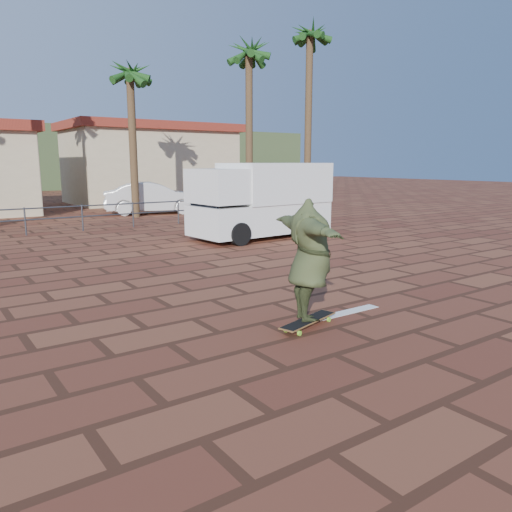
{
  "coord_description": "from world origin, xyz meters",
  "views": [
    {
      "loc": [
        -5.39,
        -7.14,
        2.58
      ],
      "look_at": [
        0.02,
        0.58,
        0.8
      ],
      "focal_mm": 35.0,
      "sensor_mm": 36.0,
      "label": 1
    }
  ],
  "objects_px": {
    "skateboarder": "(309,260)",
    "car_white": "(153,198)",
    "longboard": "(308,321)",
    "campervan": "(262,199)"
  },
  "relations": [
    {
      "from": "longboard",
      "to": "campervan",
      "type": "bearing_deg",
      "value": 42.77
    },
    {
      "from": "skateboarder",
      "to": "car_white",
      "type": "relative_size",
      "value": 0.49
    },
    {
      "from": "campervan",
      "to": "car_white",
      "type": "height_order",
      "value": "campervan"
    },
    {
      "from": "skateboarder",
      "to": "campervan",
      "type": "relative_size",
      "value": 0.47
    },
    {
      "from": "skateboarder",
      "to": "campervan",
      "type": "xyz_separation_m",
      "value": [
        5.01,
        8.25,
        0.26
      ]
    },
    {
      "from": "skateboarder",
      "to": "car_white",
      "type": "distance_m",
      "value": 18.65
    },
    {
      "from": "skateboarder",
      "to": "longboard",
      "type": "bearing_deg",
      "value": 4.54
    },
    {
      "from": "longboard",
      "to": "car_white",
      "type": "distance_m",
      "value": 18.66
    },
    {
      "from": "longboard",
      "to": "car_white",
      "type": "xyz_separation_m",
      "value": [
        5.19,
        17.91,
        0.7
      ]
    },
    {
      "from": "longboard",
      "to": "skateboarder",
      "type": "bearing_deg",
      "value": -120.0
    }
  ]
}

